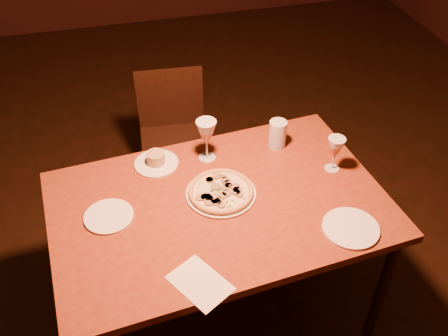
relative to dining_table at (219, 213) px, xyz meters
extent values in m
plane|color=black|center=(-0.21, -0.02, -0.66)|extent=(7.00, 7.00, 0.00)
cube|color=brown|center=(0.00, 0.00, 0.04)|extent=(1.43, 0.99, 0.04)
cylinder|color=black|center=(-0.65, 0.32, -0.32)|extent=(0.05, 0.05, 0.69)
cylinder|color=black|center=(0.65, -0.32, -0.32)|extent=(0.05, 0.05, 0.69)
cylinder|color=black|center=(0.59, 0.43, -0.32)|extent=(0.05, 0.05, 0.69)
cube|color=black|center=(-0.05, 0.85, -0.26)|extent=(0.41, 0.41, 0.04)
cube|color=black|center=(-0.03, 1.03, -0.06)|extent=(0.38, 0.06, 0.36)
cylinder|color=black|center=(-0.21, 0.71, -0.47)|extent=(0.03, 0.03, 0.39)
cylinder|color=black|center=(-0.19, 1.02, -0.47)|extent=(0.03, 0.03, 0.39)
cylinder|color=black|center=(0.09, 0.68, -0.47)|extent=(0.03, 0.03, 0.39)
cylinder|color=black|center=(0.12, 0.99, -0.47)|extent=(0.03, 0.03, 0.39)
cylinder|color=white|center=(0.02, 0.04, 0.07)|extent=(0.29, 0.29, 0.01)
cylinder|color=#F5E4A9|center=(0.02, 0.04, 0.08)|extent=(0.27, 0.27, 0.01)
torus|color=tan|center=(0.02, 0.04, 0.09)|extent=(0.27, 0.27, 0.02)
cylinder|color=white|center=(-0.21, 0.31, 0.07)|extent=(0.20, 0.20, 0.01)
cylinder|color=tan|center=(-0.21, 0.31, 0.10)|extent=(0.08, 0.08, 0.05)
cylinder|color=silver|center=(0.35, 0.30, 0.13)|extent=(0.08, 0.08, 0.13)
cylinder|color=white|center=(-0.44, 0.03, 0.07)|extent=(0.20, 0.20, 0.01)
cylinder|color=white|center=(0.46, -0.27, 0.07)|extent=(0.22, 0.22, 0.01)
cube|color=white|center=(-0.16, -0.37, 0.07)|extent=(0.23, 0.26, 0.00)
camera|label=1|loc=(-0.35, -1.42, 1.50)|focal=40.00mm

